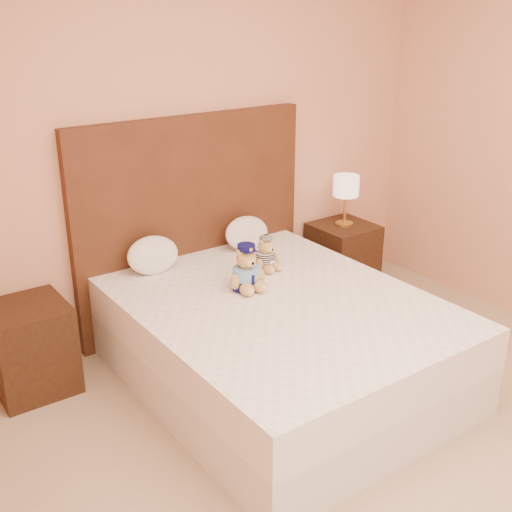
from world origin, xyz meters
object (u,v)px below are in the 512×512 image
Objects in this scene: nightstand_left at (31,348)px; teddy_police at (246,267)px; bed at (279,342)px; teddy_prisoner at (266,254)px; nightstand_right at (342,257)px; pillow_right at (247,232)px; lamp at (346,188)px; pillow_left at (153,253)px.

teddy_police is (1.18, -0.55, 0.42)m from nightstand_left.
bed is 1.48m from nightstand_left.
teddy_prisoner reaches higher than bed.
teddy_police is at bearing -155.73° from teddy_prisoner.
pillow_right reaches higher than nightstand_right.
bed is 5.00× the size of lamp.
teddy_prisoner is (1.46, -0.37, 0.39)m from nightstand_left.
teddy_prisoner is at bearing -107.44° from pillow_right.
nightstand_right is 1.54× the size of pillow_left.
bed and nightstand_right have the same top height.
pillow_left reaches higher than bed.
pillow_right is at bearing 1.08° from nightstand_left.
pillow_left is at bearing 2.03° from nightstand_left.
nightstand_right is 0.57m from lamp.
nightstand_left is 1.37m from teddy_police.
lamp is (-0.00, 0.00, 0.57)m from nightstand_right.
bed is 0.62m from teddy_prisoner.
teddy_police is at bearing 105.07° from bed.
nightstand_right is at bearing 0.00° from lamp.
bed is at bearing -72.18° from teddy_police.
lamp is at bearing 180.00° from nightstand_right.
nightstand_right is (1.25, 0.80, -0.00)m from bed.
teddy_police is at bearing -59.94° from pillow_left.
teddy_police is 0.81× the size of pillow_left.
lamp is (2.50, 0.00, 0.57)m from nightstand_left.
teddy_police is (-1.32, -0.55, -0.15)m from lamp.
teddy_police reaches higher than bed.
teddy_prisoner is 0.42m from pillow_right.
lamp is 1.15× the size of pillow_right.
pillow_right is (0.13, 0.40, 0.01)m from teddy_prisoner.
teddy_police is 1.28× the size of teddy_prisoner.
nightstand_left is 1.58× the size of pillow_right.
bed is 1.59m from lamp.
nightstand_left is 1.00× the size of nightstand_right.
teddy_police reaches higher than nightstand_right.
pillow_right is (0.40, 0.58, -0.02)m from teddy_police.
nightstand_right is at bearing -1.88° from pillow_right.
lamp reaches higher than nightstand_right.
pillow_left reaches higher than teddy_prisoner.
lamp is at bearing -1.88° from pillow_right.
pillow_right is (-0.91, 0.03, 0.40)m from nightstand_right.
pillow_right is (1.59, 0.03, 0.40)m from nightstand_left.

